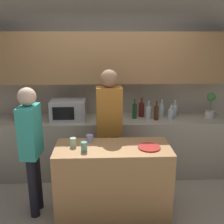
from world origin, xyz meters
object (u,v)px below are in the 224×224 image
at_px(potted_plant, 210,105).
at_px(person_center, 109,121).
at_px(plate_on_island, 149,147).
at_px(bottle_4, 161,110).
at_px(cup_0, 73,142).
at_px(bottle_0, 135,111).
at_px(microwave, 68,110).
at_px(cup_2, 90,138).
at_px(bottle_6, 175,110).
at_px(toaster, 24,114).
at_px(bottle_5, 171,114).
at_px(bottle_2, 148,112).
at_px(bottle_1, 141,109).
at_px(bottle_3, 156,113).
at_px(cup_1, 84,147).
at_px(person_left, 31,142).

xyz_separation_m(potted_plant, person_center, (-1.58, -0.49, -0.07)).
relative_size(potted_plant, person_center, 0.23).
bearing_deg(potted_plant, plate_on_island, -136.52).
relative_size(bottle_4, cup_0, 2.67).
bearing_deg(person_center, bottle_0, -132.39).
bearing_deg(microwave, cup_2, -67.34).
bearing_deg(potted_plant, bottle_6, 170.06).
bearing_deg(bottle_4, cup_0, -139.77).
xyz_separation_m(toaster, bottle_0, (1.67, 0.00, 0.03)).
height_order(microwave, bottle_5, microwave).
distance_m(potted_plant, bottle_2, 0.97).
distance_m(potted_plant, person_center, 1.66).
bearing_deg(bottle_4, bottle_0, -169.67).
distance_m(microwave, toaster, 0.67).
height_order(bottle_1, person_center, person_center).
height_order(bottle_4, bottle_5, bottle_4).
relative_size(bottle_3, person_center, 0.17).
height_order(bottle_1, cup_2, bottle_1).
relative_size(bottle_0, person_center, 0.18).
height_order(microwave, cup_1, microwave).
bearing_deg(bottle_5, potted_plant, 4.76).
relative_size(bottle_0, cup_0, 3.05).
bearing_deg(microwave, bottle_6, 3.26).
xyz_separation_m(potted_plant, bottle_4, (-0.74, 0.08, -0.09)).
height_order(bottle_1, bottle_4, bottle_1).
distance_m(bottle_6, person_center, 1.20).
height_order(plate_on_island, person_center, person_center).
height_order(toaster, cup_0, toaster).
bearing_deg(bottle_1, cup_0, -131.22).
bearing_deg(person_left, bottle_4, 124.61).
bearing_deg(plate_on_island, bottle_6, 62.57).
distance_m(bottle_4, cup_2, 1.44).
height_order(bottle_2, person_left, person_left).
height_order(bottle_5, cup_0, bottle_5).
height_order(cup_0, cup_2, cup_0).
distance_m(bottle_4, bottle_6, 0.21).
bearing_deg(bottle_4, cup_2, -139.41).
xyz_separation_m(potted_plant, cup_2, (-1.83, -0.85, -0.17)).
xyz_separation_m(bottle_2, bottle_5, (0.34, -0.02, -0.02)).
bearing_deg(bottle_0, bottle_1, 39.15).
bearing_deg(cup_2, bottle_5, 33.62).
bearing_deg(bottle_5, toaster, 178.65).
xyz_separation_m(toaster, cup_0, (0.83, -1.00, -0.05)).
height_order(bottle_0, bottle_5, bottle_0).
bearing_deg(bottle_6, microwave, -176.74).
xyz_separation_m(plate_on_island, cup_1, (-0.74, -0.05, 0.05)).
bearing_deg(person_center, bottle_3, -153.58).
bearing_deg(cup_0, plate_on_island, -5.21).
bearing_deg(potted_plant, bottle_3, -174.42).
xyz_separation_m(toaster, cup_1, (0.97, -1.13, -0.05)).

